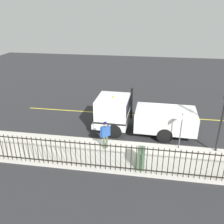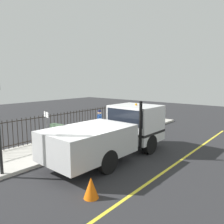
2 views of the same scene
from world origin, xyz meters
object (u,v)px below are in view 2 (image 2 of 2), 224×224
(work_truck, at_px, (117,130))
(worker_standing, at_px, (100,120))
(street_sign, at_px, (47,128))
(utility_cabinet, at_px, (57,132))
(traffic_cone, at_px, (91,188))

(work_truck, bearing_deg, worker_standing, 150.52)
(street_sign, bearing_deg, worker_standing, -80.46)
(utility_cabinet, relative_size, traffic_cone, 1.43)
(work_truck, xyz_separation_m, worker_standing, (2.62, -1.57, -0.07))
(work_truck, relative_size, traffic_cone, 9.72)
(traffic_cone, bearing_deg, work_truck, -63.34)
(worker_standing, distance_m, traffic_cone, 6.93)
(work_truck, bearing_deg, traffic_cone, -61.78)
(utility_cabinet, distance_m, street_sign, 3.13)
(traffic_cone, relative_size, street_sign, 0.31)
(utility_cabinet, height_order, traffic_cone, utility_cabinet)
(street_sign, bearing_deg, traffic_cone, 165.04)
(utility_cabinet, relative_size, street_sign, 0.44)
(work_truck, height_order, traffic_cone, work_truck)
(work_truck, relative_size, utility_cabinet, 6.81)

